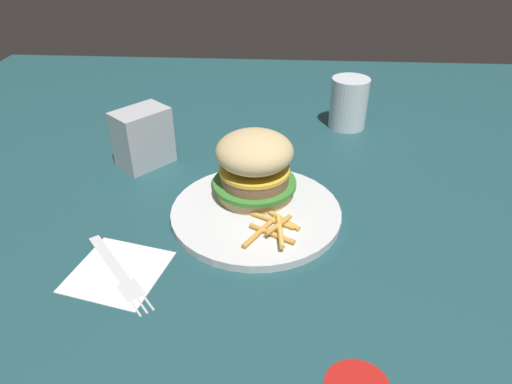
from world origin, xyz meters
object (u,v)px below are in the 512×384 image
at_px(fries_pile, 274,227).
at_px(fork, 118,270).
at_px(plate, 256,212).
at_px(napkin_dispenser, 143,138).
at_px(drink_glass, 348,106).
at_px(napkin, 118,271).
at_px(sandwich, 255,165).

xyz_separation_m(fries_pile, fork, (0.08, -0.19, -0.01)).
bearing_deg(fries_pile, plate, -151.02).
height_order(fries_pile, napkin_dispenser, napkin_dispenser).
xyz_separation_m(plate, napkin_dispenser, (-0.15, -0.21, 0.04)).
bearing_deg(plate, napkin_dispenser, -125.71).
bearing_deg(drink_glass, fries_pile, -20.02).
distance_m(napkin, napkin_dispenser, 0.29).
xyz_separation_m(sandwich, fries_pile, (0.09, 0.03, -0.05)).
relative_size(sandwich, fries_pile, 1.38).
distance_m(plate, fork, 0.21).
height_order(fries_pile, napkin, fries_pile).
height_order(napkin, napkin_dispenser, napkin_dispenser).
distance_m(plate, napkin_dispenser, 0.26).
bearing_deg(fork, napkin, -139.91).
relative_size(plate, napkin, 2.28).
bearing_deg(plate, drink_glass, 153.29).
relative_size(fork, drink_glass, 1.42).
xyz_separation_m(plate, fries_pile, (0.05, 0.03, 0.01)).
bearing_deg(napkin_dispenser, drink_glass, 156.86).
height_order(fries_pile, fork, fries_pile).
relative_size(fork, napkin_dispenser, 1.42).
height_order(plate, fork, plate).
bearing_deg(napkin_dispenser, sandwich, 102.47).
distance_m(plate, drink_glass, 0.37).
bearing_deg(fork, plate, 128.98).
xyz_separation_m(drink_glass, napkin_dispenser, (0.18, -0.37, 0.01)).
xyz_separation_m(plate, drink_glass, (-0.33, 0.17, 0.04)).
bearing_deg(plate, fries_pile, 28.98).
height_order(sandwich, fries_pile, sandwich).
xyz_separation_m(plate, napkin, (0.13, -0.17, -0.01)).
height_order(fries_pile, drink_glass, drink_glass).
height_order(plate, napkin_dispenser, napkin_dispenser).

